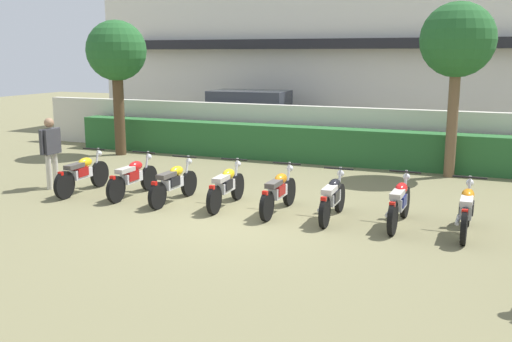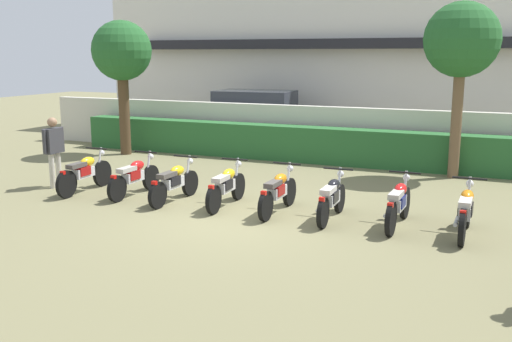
{
  "view_description": "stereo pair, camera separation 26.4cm",
  "coord_description": "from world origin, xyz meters",
  "px_view_note": "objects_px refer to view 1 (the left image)",
  "views": [
    {
      "loc": [
        4.6,
        -10.02,
        3.17
      ],
      "look_at": [
        0.0,
        1.06,
        0.77
      ],
      "focal_mm": 41.16,
      "sensor_mm": 36.0,
      "label": 1
    },
    {
      "loc": [
        4.84,
        -9.91,
        3.17
      ],
      "look_at": [
        0.0,
        1.06,
        0.77
      ],
      "focal_mm": 41.16,
      "sensor_mm": 36.0,
      "label": 2
    }
  ],
  "objects_px": {
    "inspector_person": "(51,147)",
    "parked_car": "(254,118)",
    "motorcycle_in_row_4": "(278,191)",
    "motorcycle_in_row_0": "(82,173)",
    "motorcycle_in_row_1": "(133,177)",
    "motorcycle_in_row_3": "(226,186)",
    "motorcycle_in_row_2": "(173,182)",
    "tree_near_inspector": "(116,53)",
    "motorcycle_in_row_7": "(466,210)",
    "motorcycle_in_row_5": "(333,197)",
    "motorcycle_in_row_6": "(399,202)",
    "tree_far_side": "(457,42)"
  },
  "relations": [
    {
      "from": "inspector_person",
      "to": "parked_car",
      "type": "bearing_deg",
      "value": 78.64
    },
    {
      "from": "motorcycle_in_row_4",
      "to": "motorcycle_in_row_0",
      "type": "bearing_deg",
      "value": 91.05
    },
    {
      "from": "motorcycle_in_row_1",
      "to": "motorcycle_in_row_3",
      "type": "height_order",
      "value": "same"
    },
    {
      "from": "motorcycle_in_row_0",
      "to": "motorcycle_in_row_2",
      "type": "relative_size",
      "value": 1.04
    },
    {
      "from": "motorcycle_in_row_0",
      "to": "parked_car",
      "type": "bearing_deg",
      "value": -6.74
    },
    {
      "from": "motorcycle_in_row_2",
      "to": "motorcycle_in_row_4",
      "type": "relative_size",
      "value": 0.98
    },
    {
      "from": "motorcycle_in_row_0",
      "to": "inspector_person",
      "type": "bearing_deg",
      "value": 82.27
    },
    {
      "from": "motorcycle_in_row_2",
      "to": "tree_near_inspector",
      "type": "bearing_deg",
      "value": 46.49
    },
    {
      "from": "tree_near_inspector",
      "to": "motorcycle_in_row_1",
      "type": "bearing_deg",
      "value": -52.02
    },
    {
      "from": "inspector_person",
      "to": "motorcycle_in_row_7",
      "type": "bearing_deg",
      "value": -0.66
    },
    {
      "from": "motorcycle_in_row_3",
      "to": "motorcycle_in_row_5",
      "type": "bearing_deg",
      "value": -94.97
    },
    {
      "from": "parked_car",
      "to": "motorcycle_in_row_2",
      "type": "distance_m",
      "value": 8.66
    },
    {
      "from": "inspector_person",
      "to": "motorcycle_in_row_6",
      "type": "bearing_deg",
      "value": -0.02
    },
    {
      "from": "motorcycle_in_row_0",
      "to": "inspector_person",
      "type": "relative_size",
      "value": 1.14
    },
    {
      "from": "tree_near_inspector",
      "to": "motorcycle_in_row_5",
      "type": "height_order",
      "value": "tree_near_inspector"
    },
    {
      "from": "motorcycle_in_row_1",
      "to": "motorcycle_in_row_3",
      "type": "distance_m",
      "value": 2.34
    },
    {
      "from": "tree_near_inspector",
      "to": "motorcycle_in_row_3",
      "type": "bearing_deg",
      "value": -37.87
    },
    {
      "from": "motorcycle_in_row_6",
      "to": "motorcycle_in_row_4",
      "type": "bearing_deg",
      "value": 91.17
    },
    {
      "from": "tree_far_side",
      "to": "motorcycle_in_row_0",
      "type": "height_order",
      "value": "tree_far_side"
    },
    {
      "from": "motorcycle_in_row_2",
      "to": "motorcycle_in_row_5",
      "type": "xyz_separation_m",
      "value": [
        3.54,
        0.01,
        0.0
      ]
    },
    {
      "from": "tree_near_inspector",
      "to": "tree_far_side",
      "type": "bearing_deg",
      "value": 2.4
    },
    {
      "from": "parked_car",
      "to": "tree_near_inspector",
      "type": "relative_size",
      "value": 1.1
    },
    {
      "from": "motorcycle_in_row_0",
      "to": "motorcycle_in_row_1",
      "type": "distance_m",
      "value": 1.29
    },
    {
      "from": "tree_near_inspector",
      "to": "parked_car",
      "type": "bearing_deg",
      "value": 51.33
    },
    {
      "from": "motorcycle_in_row_2",
      "to": "motorcycle_in_row_3",
      "type": "bearing_deg",
      "value": -83.63
    },
    {
      "from": "motorcycle_in_row_0",
      "to": "tree_far_side",
      "type": "bearing_deg",
      "value": -58.08
    },
    {
      "from": "motorcycle_in_row_7",
      "to": "motorcycle_in_row_5",
      "type": "bearing_deg",
      "value": 88.69
    },
    {
      "from": "tree_far_side",
      "to": "motorcycle_in_row_7",
      "type": "relative_size",
      "value": 2.41
    },
    {
      "from": "tree_far_side",
      "to": "motorcycle_in_row_2",
      "type": "bearing_deg",
      "value": -135.93
    },
    {
      "from": "motorcycle_in_row_0",
      "to": "inspector_person",
      "type": "xyz_separation_m",
      "value": [
        -0.96,
        0.1,
        0.55
      ]
    },
    {
      "from": "motorcycle_in_row_7",
      "to": "inspector_person",
      "type": "height_order",
      "value": "inspector_person"
    },
    {
      "from": "motorcycle_in_row_7",
      "to": "inspector_person",
      "type": "xyz_separation_m",
      "value": [
        -9.36,
        0.11,
        0.55
      ]
    },
    {
      "from": "tree_far_side",
      "to": "inspector_person",
      "type": "height_order",
      "value": "tree_far_side"
    },
    {
      "from": "parked_car",
      "to": "tree_near_inspector",
      "type": "bearing_deg",
      "value": -132.33
    },
    {
      "from": "motorcycle_in_row_1",
      "to": "motorcycle_in_row_6",
      "type": "height_order",
      "value": "motorcycle_in_row_6"
    },
    {
      "from": "parked_car",
      "to": "motorcycle_in_row_4",
      "type": "relative_size",
      "value": 2.43
    },
    {
      "from": "parked_car",
      "to": "motorcycle_in_row_4",
      "type": "distance_m",
      "value": 9.36
    },
    {
      "from": "motorcycle_in_row_3",
      "to": "motorcycle_in_row_5",
      "type": "height_order",
      "value": "motorcycle_in_row_3"
    },
    {
      "from": "motorcycle_in_row_1",
      "to": "tree_far_side",
      "type": "bearing_deg",
      "value": -51.85
    },
    {
      "from": "parked_car",
      "to": "motorcycle_in_row_1",
      "type": "distance_m",
      "value": 8.39
    },
    {
      "from": "parked_car",
      "to": "motorcycle_in_row_5",
      "type": "bearing_deg",
      "value": -62.04
    },
    {
      "from": "tree_near_inspector",
      "to": "motorcycle_in_row_3",
      "type": "distance_m",
      "value": 7.98
    },
    {
      "from": "motorcycle_in_row_0",
      "to": "motorcycle_in_row_5",
      "type": "height_order",
      "value": "motorcycle_in_row_0"
    },
    {
      "from": "motorcycle_in_row_0",
      "to": "tree_near_inspector",
      "type": "bearing_deg",
      "value": 24.05
    },
    {
      "from": "tree_near_inspector",
      "to": "motorcycle_in_row_5",
      "type": "distance_m",
      "value": 9.87
    },
    {
      "from": "tree_near_inspector",
      "to": "motorcycle_in_row_0",
      "type": "xyz_separation_m",
      "value": [
        2.3,
        -4.73,
        -2.73
      ]
    },
    {
      "from": "parked_car",
      "to": "tree_far_side",
      "type": "distance_m",
      "value": 8.14
    },
    {
      "from": "motorcycle_in_row_5",
      "to": "motorcycle_in_row_6",
      "type": "xyz_separation_m",
      "value": [
        1.27,
        0.06,
        0.01
      ]
    },
    {
      "from": "motorcycle_in_row_6",
      "to": "motorcycle_in_row_7",
      "type": "relative_size",
      "value": 1.02
    },
    {
      "from": "motorcycle_in_row_4",
      "to": "motorcycle_in_row_7",
      "type": "distance_m",
      "value": 3.59
    }
  ]
}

